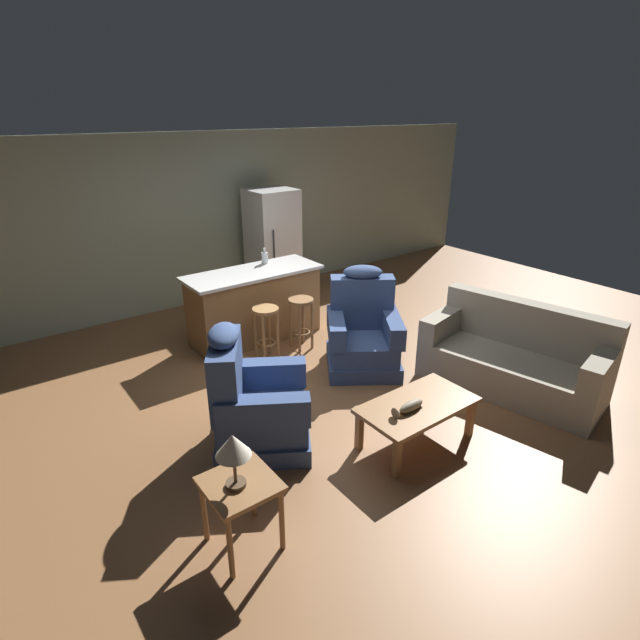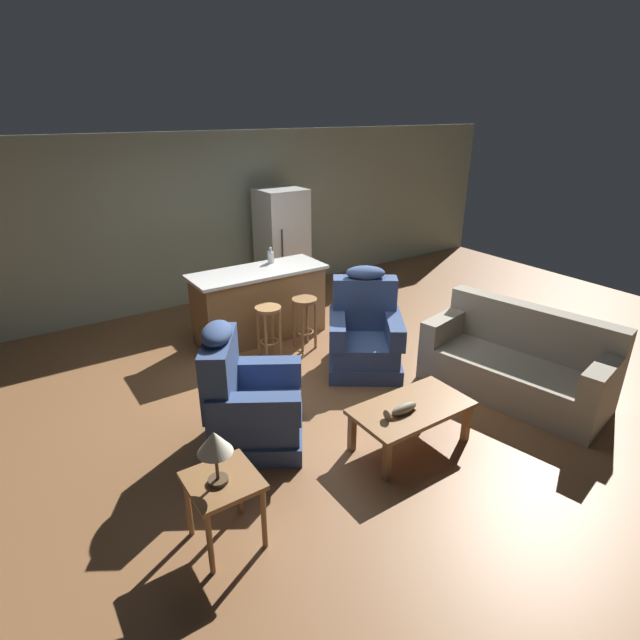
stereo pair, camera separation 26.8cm
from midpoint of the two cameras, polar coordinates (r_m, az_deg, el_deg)
ground_plane at (r=5.90m, az=0.71°, el=-6.42°), size 12.00×12.00×0.00m
back_wall at (r=8.07m, az=-12.16°, el=11.11°), size 12.00×0.05×2.60m
coffee_table at (r=4.71m, az=12.04°, el=-10.20°), size 1.10×0.60×0.42m
fish_figurine at (r=4.53m, az=10.98°, el=-10.07°), size 0.34×0.10×0.10m
couch at (r=5.89m, az=22.80°, el=-4.70°), size 1.21×2.03×0.94m
recliner_near_lamp at (r=4.66m, az=-6.70°, el=-9.31°), size 1.16×1.16×1.20m
recliner_near_island at (r=5.97m, az=6.40°, el=-1.65°), size 1.17×1.17×1.20m
end_table at (r=3.69m, az=-8.83°, el=-18.70°), size 0.48×0.48×0.56m
table_lamp at (r=3.42m, az=-9.70°, el=-13.90°), size 0.24×0.24×0.41m
kitchen_island at (r=6.74m, az=-5.78°, el=1.87°), size 1.80×0.70×0.95m
bar_stool_left at (r=6.14m, az=-4.65°, el=-0.34°), size 0.32×0.32×0.68m
bar_stool_right at (r=6.39m, az=-0.57°, el=0.70°), size 0.32×0.32×0.68m
refrigerator at (r=8.11m, az=-3.41°, el=8.58°), size 0.70×0.69×1.76m
bottle_tall_green at (r=6.88m, az=-4.53°, el=7.21°), size 0.09×0.09×0.22m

